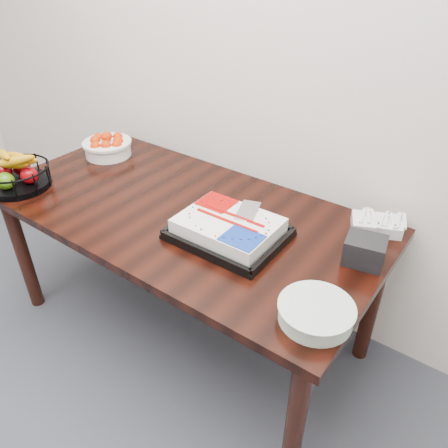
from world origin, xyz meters
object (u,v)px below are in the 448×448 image
Objects in this scene: tangerine_bowl at (107,143)px; fruit_basket at (17,174)px; cake_tray at (229,229)px; napkin_box at (365,250)px; plate_stack at (316,313)px; table at (182,224)px.

tangerine_bowl is 0.85× the size of fruit_basket.
cake_tray is at bearing 13.57° from fruit_basket.
cake_tray is 0.53m from napkin_box.
fruit_basket reaches higher than plate_stack.
tangerine_bowl is at bearing 164.46° from table.
napkin_box is at bearing 18.73° from cake_tray.
napkin_box is at bearing 88.41° from plate_stack.
napkin_box is (0.50, 0.17, 0.01)m from cake_tray.
napkin_box is (1.49, -0.08, -0.02)m from tangerine_bowl.
plate_stack is at bearing 1.84° from fruit_basket.
napkin_box is at bearing 8.21° from table.
fruit_basket is (-0.07, -0.50, -0.00)m from tangerine_bowl.
cake_tray is (0.30, -0.05, 0.13)m from table.
tangerine_bowl reaches higher than fruit_basket.
fruit_basket is at bearing -97.67° from tangerine_bowl.
fruit_basket is at bearing -178.16° from plate_stack.
tangerine_bowl is 1.08× the size of plate_stack.
tangerine_bowl is (-0.69, 0.19, 0.16)m from table.
fruit_basket is at bearing -157.82° from table.
table is at bearing -15.54° from tangerine_bowl.
plate_stack is (0.79, -0.26, 0.12)m from table.
tangerine_bowl reaches higher than table.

